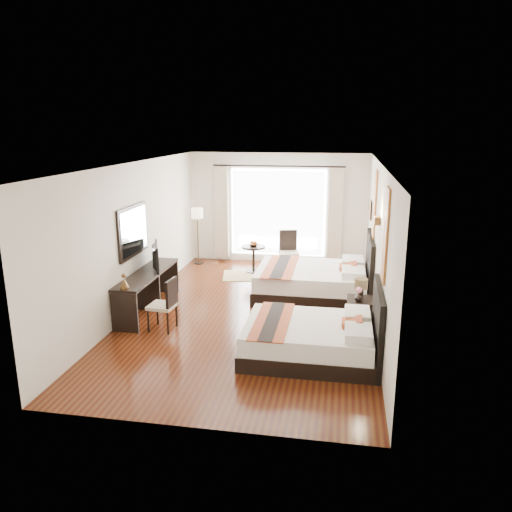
% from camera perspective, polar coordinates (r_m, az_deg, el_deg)
% --- Properties ---
extents(floor, '(4.50, 7.50, 0.01)m').
position_cam_1_polar(floor, '(9.52, -0.49, -6.60)').
color(floor, '#3C120A').
rests_on(floor, ground).
extents(ceiling, '(4.50, 7.50, 0.02)m').
position_cam_1_polar(ceiling, '(8.90, -0.53, 10.42)').
color(ceiling, white).
rests_on(ceiling, wall_headboard).
extents(wall_headboard, '(0.01, 7.50, 2.80)m').
position_cam_1_polar(wall_headboard, '(8.99, 13.71, 1.06)').
color(wall_headboard, silver).
rests_on(wall_headboard, floor).
extents(wall_desk, '(0.01, 7.50, 2.80)m').
position_cam_1_polar(wall_desk, '(9.76, -13.60, 2.13)').
color(wall_desk, silver).
rests_on(wall_desk, floor).
extents(wall_window, '(4.50, 0.01, 2.80)m').
position_cam_1_polar(wall_window, '(12.74, 2.55, 5.42)').
color(wall_window, silver).
rests_on(wall_window, floor).
extents(wall_entry, '(4.50, 0.01, 2.80)m').
position_cam_1_polar(wall_entry, '(5.62, -7.47, -6.89)').
color(wall_entry, silver).
rests_on(wall_entry, floor).
extents(window_glass, '(2.40, 0.02, 2.20)m').
position_cam_1_polar(window_glass, '(12.74, 2.53, 4.97)').
color(window_glass, white).
rests_on(window_glass, wall_window).
extents(sheer_curtain, '(2.30, 0.02, 2.10)m').
position_cam_1_polar(sheer_curtain, '(12.68, 2.50, 4.92)').
color(sheer_curtain, white).
rests_on(sheer_curtain, wall_window).
extents(drape_left, '(0.35, 0.14, 2.35)m').
position_cam_1_polar(drape_left, '(12.91, -3.95, 4.99)').
color(drape_left, '#B9A68F').
rests_on(drape_left, floor).
extents(drape_right, '(0.35, 0.14, 2.35)m').
position_cam_1_polar(drape_right, '(12.55, 9.07, 4.55)').
color(drape_right, '#B9A68F').
rests_on(drape_right, floor).
extents(art_panel_near, '(0.03, 0.50, 1.35)m').
position_cam_1_polar(art_panel_near, '(7.30, 14.60, 2.32)').
color(art_panel_near, maroon).
rests_on(art_panel_near, wall_headboard).
extents(art_panel_far, '(0.03, 0.50, 1.35)m').
position_cam_1_polar(art_panel_far, '(10.04, 13.42, 5.69)').
color(art_panel_far, maroon).
rests_on(art_panel_far, wall_headboard).
extents(wall_sconce, '(0.10, 0.14, 0.14)m').
position_cam_1_polar(wall_sconce, '(8.55, 13.69, 3.94)').
color(wall_sconce, '#4F371C').
rests_on(wall_sconce, wall_headboard).
extents(mirror_frame, '(0.04, 1.25, 0.95)m').
position_cam_1_polar(mirror_frame, '(9.57, -13.89, 2.80)').
color(mirror_frame, black).
rests_on(mirror_frame, wall_desk).
extents(mirror_glass, '(0.01, 1.12, 0.82)m').
position_cam_1_polar(mirror_glass, '(9.56, -13.75, 2.79)').
color(mirror_glass, white).
rests_on(mirror_glass, mirror_frame).
extents(bed_near, '(2.05, 1.60, 1.15)m').
position_cam_1_polar(bed_near, '(7.79, 6.73, -9.29)').
color(bed_near, black).
rests_on(bed_near, floor).
extents(bed_far, '(2.34, 1.82, 1.32)m').
position_cam_1_polar(bed_far, '(10.40, 6.89, -2.83)').
color(bed_far, black).
rests_on(bed_far, floor).
extents(nightstand, '(0.44, 0.54, 0.52)m').
position_cam_1_polar(nightstand, '(8.99, 11.73, -6.44)').
color(nightstand, black).
rests_on(nightstand, floor).
extents(table_lamp, '(0.23, 0.23, 0.37)m').
position_cam_1_polar(table_lamp, '(8.93, 11.92, -3.26)').
color(table_lamp, black).
rests_on(table_lamp, nightstand).
extents(vase, '(0.17, 0.17, 0.15)m').
position_cam_1_polar(vase, '(8.78, 11.63, -4.78)').
color(vase, black).
rests_on(vase, nightstand).
extents(console_desk, '(0.50, 2.20, 0.76)m').
position_cam_1_polar(console_desk, '(9.79, -12.23, -3.96)').
color(console_desk, black).
rests_on(console_desk, floor).
extents(television, '(0.44, 0.84, 0.50)m').
position_cam_1_polar(television, '(9.82, -11.78, -0.05)').
color(television, black).
rests_on(television, console_desk).
extents(bronze_figurine, '(0.18, 0.18, 0.24)m').
position_cam_1_polar(bronze_figurine, '(8.77, -14.83, -2.91)').
color(bronze_figurine, '#4F371C').
rests_on(bronze_figurine, console_desk).
extents(desk_chair, '(0.46, 0.46, 0.93)m').
position_cam_1_polar(desk_chair, '(8.86, -10.53, -6.54)').
color(desk_chair, '#BAB28F').
rests_on(desk_chair, floor).
extents(floor_lamp, '(0.29, 0.29, 1.45)m').
position_cam_1_polar(floor_lamp, '(12.67, -6.73, 4.44)').
color(floor_lamp, black).
rests_on(floor_lamp, floor).
extents(side_table, '(0.57, 0.57, 0.66)m').
position_cam_1_polar(side_table, '(12.03, -0.28, -0.36)').
color(side_table, black).
rests_on(side_table, floor).
extents(fruit_bowl, '(0.24, 0.24, 0.06)m').
position_cam_1_polar(fruit_bowl, '(11.92, -0.28, 1.26)').
color(fruit_bowl, '#4B351B').
rests_on(fruit_bowl, side_table).
extents(window_chair, '(0.55, 0.55, 0.99)m').
position_cam_1_polar(window_chair, '(12.13, 3.74, -0.37)').
color(window_chair, '#BAB28F').
rests_on(window_chair, floor).
extents(jute_rug, '(1.44, 1.11, 0.01)m').
position_cam_1_polar(jute_rug, '(11.82, -0.60, -2.25)').
color(jute_rug, tan).
rests_on(jute_rug, floor).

